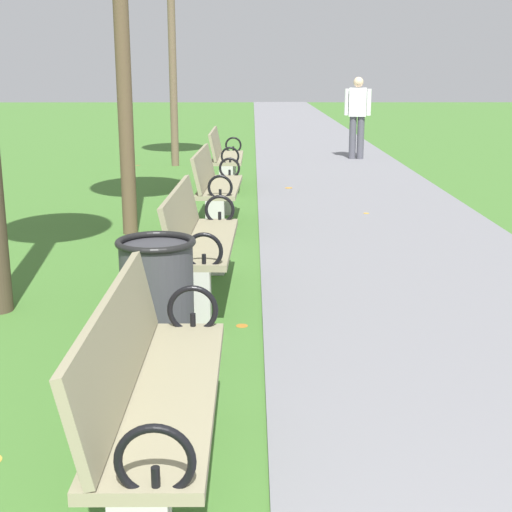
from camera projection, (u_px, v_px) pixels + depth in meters
paved_walkway at (313, 144)px, 17.83m from camera, size 2.82×44.00×0.02m
park_bench_2 at (153, 391)px, 3.11m from camera, size 0.47×1.60×0.90m
park_bench_3 at (199, 241)px, 5.80m from camera, size 0.52×1.61×0.90m
park_bench_4 at (216, 186)px, 8.49m from camera, size 0.53×1.62×0.90m
park_bench_5 at (225, 157)px, 11.20m from camera, size 0.48×1.60×0.90m
pedestrian_walking at (357, 113)px, 14.61m from camera, size 0.52×0.27×1.62m
trash_bin at (158, 306)px, 4.42m from camera, size 0.48×0.48×0.84m
scattered_leaves at (230, 256)px, 7.22m from camera, size 5.13×16.06×0.02m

